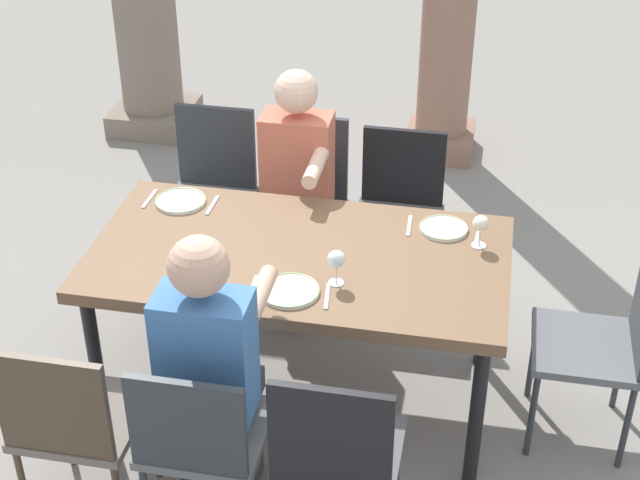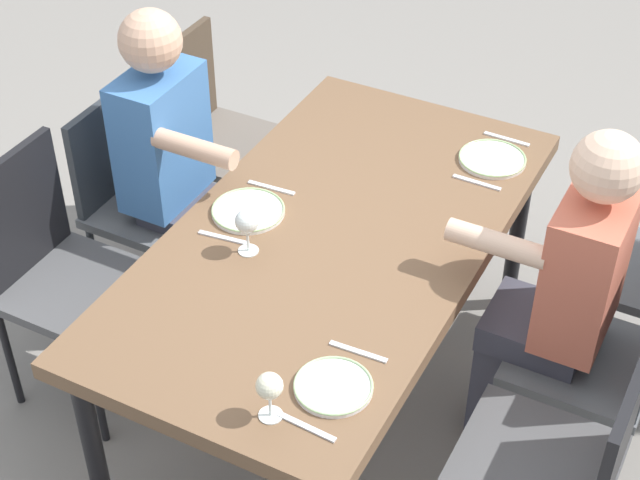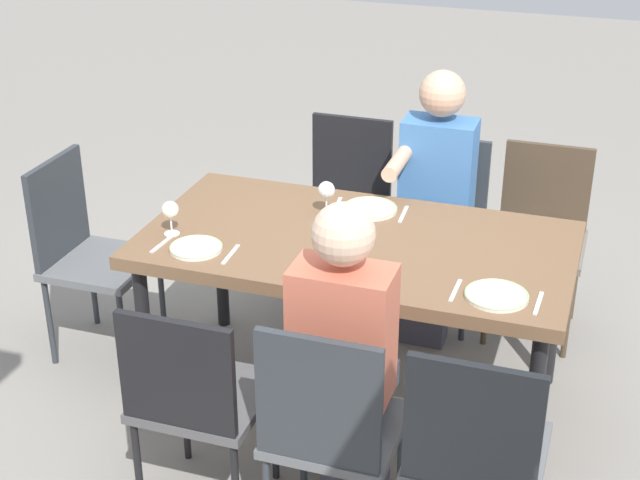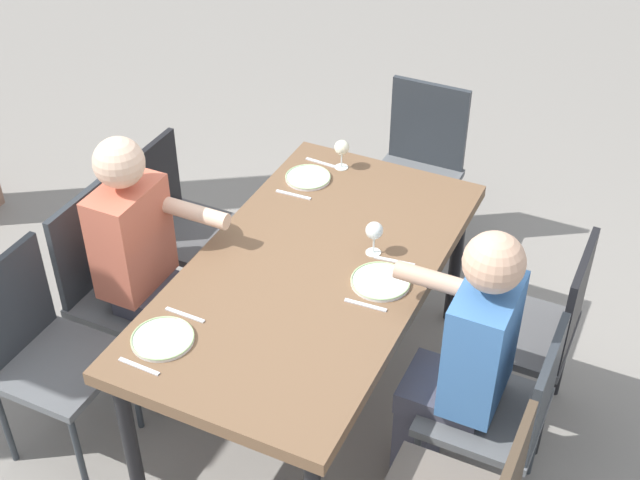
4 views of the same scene
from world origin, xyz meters
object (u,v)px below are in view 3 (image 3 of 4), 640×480
Objects in this scene: chair_mid_south at (440,214)px; chair_mid_north at (329,424)px; chair_head_east at (84,246)px; dining_table at (357,253)px; plate_2 at (196,248)px; wine_glass_1 at (326,191)px; chair_east_south at (345,198)px; plate_0 at (497,295)px; diner_man_white at (347,353)px; chair_east_north at (195,395)px; diner_woman_green at (433,198)px; plate_1 at (370,208)px; chair_west_north at (475,450)px; chair_west_south at (540,227)px; wine_glass_2 at (170,211)px.

chair_mid_north is at bearing 90.00° from chair_mid_south.
dining_table is at bearing 180.00° from chair_head_east.
plate_2 is at bearing 57.53° from chair_mid_south.
plate_2 is (0.39, 0.49, -0.10)m from wine_glass_1.
chair_east_south is at bearing -137.74° from chair_head_east.
wine_glass_1 reaches higher than plate_0.
plate_0 is at bearing -139.27° from diner_man_white.
plate_0 is at bearing 170.97° from chair_head_east.
chair_east_south reaches higher than chair_east_north.
plate_1 is at bearing 64.29° from diner_woman_green.
chair_mid_south is at bearing -101.05° from dining_table.
chair_west_north is 0.74× the size of diner_man_white.
diner_woman_green reaches higher than dining_table.
chair_mid_south is at bearing -69.45° from plate_0.
plate_0 is (-1.92, 0.31, 0.25)m from chair_head_east.
chair_mid_north is 4.38× the size of plate_2.
chair_east_north is at bearing 75.81° from plate_1.
chair_west_south reaches higher than plate_0.
chair_head_east reaches higher than chair_east_south.
wine_glass_2 is (1.40, 1.09, 0.35)m from chair_west_south.
wine_glass_2 is (0.41, 1.09, 0.34)m from chair_east_south.
chair_west_north is at bearing 157.97° from diner_man_white.
diner_man_white is at bearing 40.73° from plate_0.
dining_table is 7.37× the size of plate_1.
chair_head_east is at bearing 25.32° from diner_woman_green.
chair_head_east is 0.69m from wine_glass_2.
plate_0 is (-0.45, -0.39, 0.10)m from diner_man_white.
plate_2 is at bearing -0.28° from plate_0.
diner_man_white is 8.39× the size of wine_glass_1.
chair_mid_south is 0.94× the size of chair_head_east.
wine_glass_1 is at bearing 62.17° from chair_mid_south.
diner_man_white is (0.49, 1.58, 0.15)m from chair_west_south.
chair_east_south is at bearing -72.68° from diner_man_white.
chair_head_east is (1.96, -0.89, 0.00)m from chair_west_north.
dining_table is 1.38× the size of diner_man_white.
chair_east_south is 6.42× the size of wine_glass_2.
chair_east_south is at bearing -63.62° from plate_1.
diner_woman_green is 1.10m from plate_0.
diner_woman_green reaches higher than chair_east_north.
wine_glass_2 reaches higher than chair_mid_south.
diner_man_white is 0.60m from plate_0.
chair_mid_north and wine_glass_1 have the same top height.
diner_woman_green is (-0.49, 0.19, 0.15)m from chair_east_south.
dining_table is 0.96m from chair_east_south.
diner_woman_green is at bearing -126.97° from plate_2.
plate_1 reaches higher than dining_table.
chair_mid_south is at bearing -149.08° from chair_head_east.
chair_west_north is 1.84m from chair_mid_south.
chair_west_north is 0.55m from diner_man_white.
diner_woman_green reaches higher than chair_mid_south.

